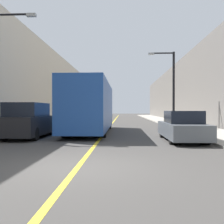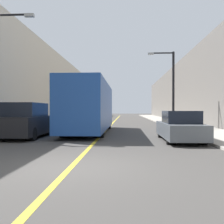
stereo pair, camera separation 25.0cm
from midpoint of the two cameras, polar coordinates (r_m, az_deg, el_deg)
ground_plane at (r=7.27m, az=-8.02°, el=-11.90°), size 200.00×200.00×0.00m
sidewalk_left at (r=37.93m, az=-9.76°, el=-1.78°), size 3.47×72.00×0.11m
sidewalk_right at (r=37.43m, az=11.58°, el=-1.82°), size 3.47×72.00×0.11m
building_row_left at (r=39.05m, az=-15.15°, el=5.65°), size 4.00×72.00×10.15m
building_row_right at (r=38.22m, az=17.15°, el=4.26°), size 4.00×72.00×8.16m
road_center_line at (r=37.03m, az=0.84°, el=-1.91°), size 0.16×72.00×0.01m
bus at (r=18.09m, az=-4.44°, el=1.22°), size 2.50×10.72×3.36m
parked_suv_left at (r=15.44m, az=-17.63°, el=-1.99°), size 1.99×4.97×1.94m
car_right_near at (r=13.58m, az=15.09°, el=-3.23°), size 1.78×4.77×1.51m
street_lamp_right at (r=22.90m, az=13.00°, el=6.02°), size 2.26×0.24×6.37m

